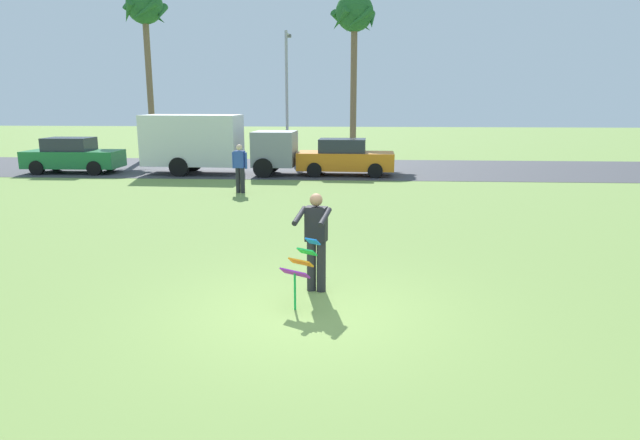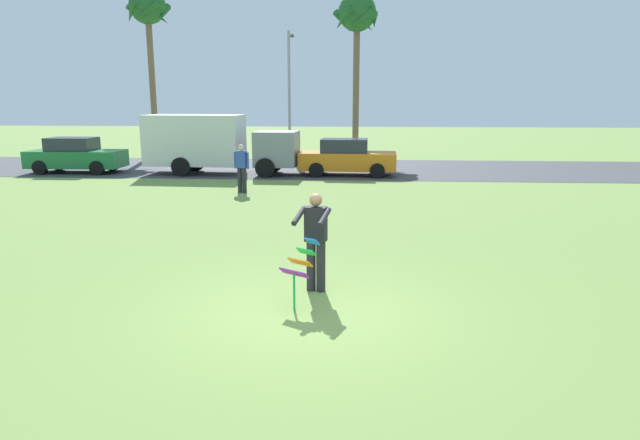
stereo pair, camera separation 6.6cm
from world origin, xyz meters
TOP-DOWN VIEW (x-y plane):
  - ground_plane at (0.00, 0.00)m, footprint 120.00×120.00m
  - road_strip at (0.00, 18.31)m, footprint 120.00×8.00m
  - person_kite_flyer at (0.08, 0.89)m, footprint 0.64×0.73m
  - kite_held at (-0.10, 0.14)m, footprint 0.64×0.73m
  - parked_car_green at (-12.09, 15.91)m, footprint 4.22×1.88m
  - parked_truck_grey_van at (-5.69, 15.91)m, footprint 6.77×2.28m
  - parked_car_orange at (0.27, 15.91)m, footprint 4.25×1.93m
  - palm_tree_left_near at (-11.56, 24.59)m, footprint 2.58×2.71m
  - palm_tree_right_near at (0.56, 23.91)m, footprint 2.58×2.71m
  - streetlight_pole at (-3.19, 23.44)m, footprint 0.24×1.65m
  - person_walker_near at (-3.38, 11.03)m, footprint 0.56×0.29m

SIDE VIEW (x-z plane):
  - ground_plane at x=0.00m, z-range 0.00..0.00m
  - road_strip at x=0.00m, z-range 0.00..0.01m
  - kite_held at x=-0.10m, z-range 0.18..1.26m
  - parked_car_green at x=-12.09m, z-range -0.03..1.57m
  - parked_car_orange at x=0.27m, z-range -0.03..1.57m
  - person_walker_near at x=-3.38m, z-range 0.07..1.80m
  - person_kite_flyer at x=0.08m, z-range 0.09..1.82m
  - parked_truck_grey_van at x=-5.69m, z-range 0.10..2.72m
  - streetlight_pole at x=-3.19m, z-range 0.50..7.50m
  - palm_tree_right_near at x=0.56m, z-range 3.07..12.12m
  - palm_tree_left_near at x=-11.56m, z-range 3.31..12.96m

